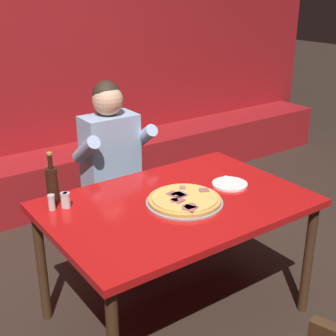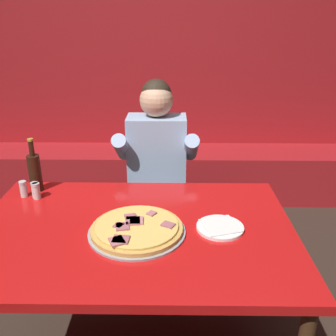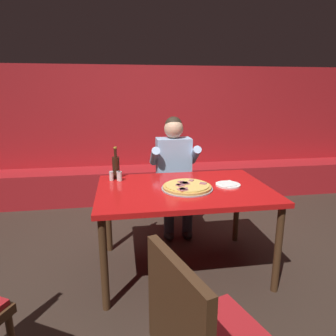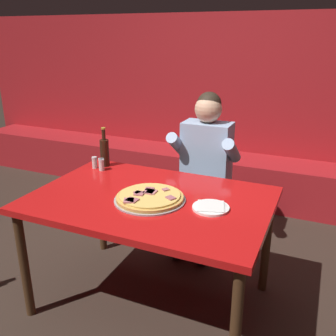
{
  "view_description": "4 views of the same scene",
  "coord_description": "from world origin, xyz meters",
  "px_view_note": "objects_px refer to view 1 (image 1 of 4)",
  "views": [
    {
      "loc": [
        -1.39,
        -1.86,
        1.89
      ],
      "look_at": [
        0.01,
        0.11,
        0.92
      ],
      "focal_mm": 50.0,
      "sensor_mm": 36.0,
      "label": 1
    },
    {
      "loc": [
        0.17,
        -1.44,
        1.63
      ],
      "look_at": [
        0.15,
        0.2,
        0.96
      ],
      "focal_mm": 40.0,
      "sensor_mm": 36.0,
      "label": 2
    },
    {
      "loc": [
        -0.5,
        -2.33,
        1.54
      ],
      "look_at": [
        -0.09,
        0.29,
        0.86
      ],
      "focal_mm": 32.0,
      "sensor_mm": 36.0,
      "label": 3
    },
    {
      "loc": [
        0.93,
        -1.85,
        1.69
      ],
      "look_at": [
        0.09,
        0.07,
        0.94
      ],
      "focal_mm": 40.0,
      "sensor_mm": 36.0,
      "label": 4
    }
  ],
  "objects_px": {
    "shaker_oregano": "(52,203)",
    "shaker_black_pepper": "(64,201)",
    "beer_bottle": "(52,184)",
    "diner_seated_blue_shirt": "(117,165)",
    "main_dining_table": "(177,213)",
    "plate_white_paper": "(230,184)",
    "shaker_red_pepper_flakes": "(67,201)",
    "pizza": "(184,200)"
  },
  "relations": [
    {
      "from": "shaker_oregano",
      "to": "shaker_black_pepper",
      "type": "relative_size",
      "value": 1.0
    },
    {
      "from": "beer_bottle",
      "to": "diner_seated_blue_shirt",
      "type": "relative_size",
      "value": 0.23
    },
    {
      "from": "main_dining_table",
      "to": "beer_bottle",
      "type": "relative_size",
      "value": 4.9
    },
    {
      "from": "plate_white_paper",
      "to": "shaker_black_pepper",
      "type": "bearing_deg",
      "value": 162.14
    },
    {
      "from": "beer_bottle",
      "to": "diner_seated_blue_shirt",
      "type": "distance_m",
      "value": 0.77
    },
    {
      "from": "shaker_oregano",
      "to": "diner_seated_blue_shirt",
      "type": "bearing_deg",
      "value": 36.39
    },
    {
      "from": "shaker_black_pepper",
      "to": "shaker_red_pepper_flakes",
      "type": "relative_size",
      "value": 1.0
    },
    {
      "from": "pizza",
      "to": "plate_white_paper",
      "type": "height_order",
      "value": "pizza"
    },
    {
      "from": "plate_white_paper",
      "to": "shaker_oregano",
      "type": "bearing_deg",
      "value": 162.57
    },
    {
      "from": "plate_white_paper",
      "to": "shaker_black_pepper",
      "type": "distance_m",
      "value": 0.97
    },
    {
      "from": "shaker_red_pepper_flakes",
      "to": "shaker_black_pepper",
      "type": "bearing_deg",
      "value": 136.76
    },
    {
      "from": "main_dining_table",
      "to": "shaker_black_pepper",
      "type": "bearing_deg",
      "value": 151.67
    },
    {
      "from": "pizza",
      "to": "shaker_black_pepper",
      "type": "distance_m",
      "value": 0.65
    },
    {
      "from": "plate_white_paper",
      "to": "shaker_oregano",
      "type": "distance_m",
      "value": 1.03
    },
    {
      "from": "shaker_oregano",
      "to": "diner_seated_blue_shirt",
      "type": "relative_size",
      "value": 0.07
    },
    {
      "from": "beer_bottle",
      "to": "shaker_red_pepper_flakes",
      "type": "bearing_deg",
      "value": -70.94
    },
    {
      "from": "main_dining_table",
      "to": "beer_bottle",
      "type": "distance_m",
      "value": 0.7
    },
    {
      "from": "plate_white_paper",
      "to": "pizza",
      "type": "bearing_deg",
      "value": -174.42
    },
    {
      "from": "pizza",
      "to": "shaker_black_pepper",
      "type": "height_order",
      "value": "shaker_black_pepper"
    },
    {
      "from": "beer_bottle",
      "to": "diner_seated_blue_shirt",
      "type": "height_order",
      "value": "diner_seated_blue_shirt"
    },
    {
      "from": "main_dining_table",
      "to": "diner_seated_blue_shirt",
      "type": "height_order",
      "value": "diner_seated_blue_shirt"
    },
    {
      "from": "shaker_black_pepper",
      "to": "shaker_red_pepper_flakes",
      "type": "distance_m",
      "value": 0.01
    },
    {
      "from": "beer_bottle",
      "to": "shaker_black_pepper",
      "type": "height_order",
      "value": "beer_bottle"
    },
    {
      "from": "pizza",
      "to": "shaker_red_pepper_flakes",
      "type": "xyz_separation_m",
      "value": [
        -0.54,
        0.32,
        0.02
      ]
    },
    {
      "from": "pizza",
      "to": "beer_bottle",
      "type": "height_order",
      "value": "beer_bottle"
    },
    {
      "from": "diner_seated_blue_shirt",
      "to": "main_dining_table",
      "type": "bearing_deg",
      "value": -94.9
    },
    {
      "from": "shaker_red_pepper_flakes",
      "to": "plate_white_paper",
      "type": "bearing_deg",
      "value": -17.48
    },
    {
      "from": "main_dining_table",
      "to": "shaker_red_pepper_flakes",
      "type": "distance_m",
      "value": 0.61
    },
    {
      "from": "main_dining_table",
      "to": "shaker_black_pepper",
      "type": "xyz_separation_m",
      "value": [
        -0.54,
        0.29,
        0.11
      ]
    },
    {
      "from": "shaker_black_pepper",
      "to": "main_dining_table",
      "type": "bearing_deg",
      "value": -28.33
    },
    {
      "from": "main_dining_table",
      "to": "shaker_red_pepper_flakes",
      "type": "bearing_deg",
      "value": 152.04
    },
    {
      "from": "pizza",
      "to": "shaker_black_pepper",
      "type": "bearing_deg",
      "value": 149.07
    },
    {
      "from": "main_dining_table",
      "to": "shaker_black_pepper",
      "type": "distance_m",
      "value": 0.62
    },
    {
      "from": "plate_white_paper",
      "to": "shaker_oregano",
      "type": "height_order",
      "value": "shaker_oregano"
    },
    {
      "from": "plate_white_paper",
      "to": "shaker_oregano",
      "type": "xyz_separation_m",
      "value": [
        -0.99,
        0.31,
        0.03
      ]
    },
    {
      "from": "main_dining_table",
      "to": "plate_white_paper",
      "type": "xyz_separation_m",
      "value": [
        0.38,
        -0.01,
        0.08
      ]
    },
    {
      "from": "shaker_black_pepper",
      "to": "diner_seated_blue_shirt",
      "type": "distance_m",
      "value": 0.79
    },
    {
      "from": "shaker_black_pepper",
      "to": "diner_seated_blue_shirt",
      "type": "relative_size",
      "value": 0.07
    },
    {
      "from": "diner_seated_blue_shirt",
      "to": "beer_bottle",
      "type": "bearing_deg",
      "value": -146.31
    },
    {
      "from": "plate_white_paper",
      "to": "beer_bottle",
      "type": "height_order",
      "value": "beer_bottle"
    },
    {
      "from": "main_dining_table",
      "to": "pizza",
      "type": "relative_size",
      "value": 3.37
    },
    {
      "from": "diner_seated_blue_shirt",
      "to": "shaker_oregano",
      "type": "bearing_deg",
      "value": -143.61
    }
  ]
}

